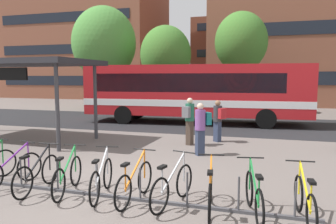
# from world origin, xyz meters

# --- Properties ---
(ground) EXTENTS (200.00, 200.00, 0.00)m
(ground) POSITION_xyz_m (0.00, 0.00, 0.00)
(ground) COLOR #6B605B
(bus_lane_asphalt) EXTENTS (80.00, 7.20, 0.01)m
(bus_lane_asphalt) POSITION_xyz_m (0.00, 10.65, 0.00)
(bus_lane_asphalt) COLOR #232326
(bus_lane_asphalt) RESTS_ON ground
(city_bus) EXTENTS (12.15, 3.25, 3.20)m
(city_bus) POSITION_xyz_m (-0.03, 10.65, 1.78)
(city_bus) COLOR red
(city_bus) RESTS_ON ground
(bike_rack) EXTENTS (7.90, 0.18, 0.70)m
(bike_rack) POSITION_xyz_m (0.54, -0.65, 0.09)
(bike_rack) COLOR #47474C
(bike_rack) RESTS_ON ground
(parked_bicycle_purple_1) EXTENTS (0.60, 1.68, 0.99)m
(parked_bicycle_purple_1) POSITION_xyz_m (-2.19, -0.67, 0.38)
(parked_bicycle_purple_1) COLOR black
(parked_bicycle_purple_1) RESTS_ON ground
(parked_bicycle_black_2) EXTENTS (0.52, 1.72, 0.99)m
(parked_bicycle_black_2) POSITION_xyz_m (-1.39, -0.74, 0.38)
(parked_bicycle_black_2) COLOR black
(parked_bicycle_black_2) RESTS_ON ground
(parked_bicycle_green_3) EXTENTS (0.58, 1.69, 0.99)m
(parked_bicycle_green_3) POSITION_xyz_m (-0.65, -0.67, 0.38)
(parked_bicycle_green_3) COLOR black
(parked_bicycle_green_3) RESTS_ON ground
(parked_bicycle_silver_4) EXTENTS (0.57, 1.69, 0.99)m
(parked_bicycle_silver_4) POSITION_xyz_m (0.15, -0.64, 0.38)
(parked_bicycle_silver_4) COLOR black
(parked_bicycle_silver_4) RESTS_ON ground
(parked_bicycle_orange_5) EXTENTS (0.52, 1.72, 0.99)m
(parked_bicycle_orange_5) POSITION_xyz_m (0.92, -0.68, 0.38)
(parked_bicycle_orange_5) COLOR black
(parked_bicycle_orange_5) RESTS_ON ground
(parked_bicycle_silver_6) EXTENTS (0.60, 1.69, 0.99)m
(parked_bicycle_silver_6) POSITION_xyz_m (1.72, -0.66, 0.38)
(parked_bicycle_silver_6) COLOR black
(parked_bicycle_silver_6) RESTS_ON ground
(parked_bicycle_orange_7) EXTENTS (0.52, 1.72, 0.99)m
(parked_bicycle_orange_7) POSITION_xyz_m (2.49, -0.75, 0.38)
(parked_bicycle_orange_7) COLOR black
(parked_bicycle_orange_7) RESTS_ON ground
(parked_bicycle_green_8) EXTENTS (0.54, 1.70, 0.99)m
(parked_bicycle_green_8) POSITION_xyz_m (3.28, -0.78, 0.38)
(parked_bicycle_green_8) COLOR black
(parked_bicycle_green_8) RESTS_ON ground
(parked_bicycle_yellow_9) EXTENTS (0.52, 1.72, 0.99)m
(parked_bicycle_yellow_9) POSITION_xyz_m (4.13, -0.79, 0.38)
(parked_bicycle_yellow_9) COLOR black
(parked_bicycle_yellow_9) RESTS_ON ground
(transit_shelter) EXTENTS (6.98, 3.54, 3.21)m
(transit_shelter) POSITION_xyz_m (-6.22, 4.05, 3.01)
(transit_shelter) COLOR #38383D
(transit_shelter) RESTS_ON ground
(commuter_red_pack_0) EXTENTS (0.60, 0.58, 1.64)m
(commuter_red_pack_0) POSITION_xyz_m (1.81, 5.88, 0.94)
(commuter_red_pack_0) COLOR #2D3851
(commuter_red_pack_0) RESTS_ON ground
(commuter_teal_pack_1) EXTENTS (0.60, 0.57, 1.71)m
(commuter_teal_pack_1) POSITION_xyz_m (1.54, 3.55, 0.98)
(commuter_teal_pack_1) COLOR #2D3851
(commuter_teal_pack_1) RESTS_ON ground
(commuter_grey_pack_3) EXTENTS (0.46, 0.59, 1.78)m
(commuter_grey_pack_3) POSITION_xyz_m (0.84, 4.98, 1.03)
(commuter_grey_pack_3) COLOR #47382D
(commuter_grey_pack_3) RESTS_ON ground
(street_tree_1) EXTENTS (5.00, 5.00, 8.08)m
(street_tree_1) POSITION_xyz_m (-8.52, 16.48, 5.22)
(street_tree_1) COLOR brown
(street_tree_1) RESTS_ON ground
(street_tree_2) EXTENTS (3.74, 3.74, 7.21)m
(street_tree_2) POSITION_xyz_m (1.98, 17.13, 5.05)
(street_tree_2) COLOR brown
(street_tree_2) RESTS_ON ground
(street_tree_3) EXTENTS (3.71, 3.71, 6.30)m
(street_tree_3) POSITION_xyz_m (-3.32, 15.96, 4.17)
(street_tree_3) COLOR brown
(street_tree_3) RESTS_ON ground
(building_left_wing) EXTENTS (18.84, 11.56, 21.60)m
(building_left_wing) POSITION_xyz_m (-18.51, 31.55, 10.80)
(building_left_wing) COLOR brown
(building_left_wing) RESTS_ON ground
(building_centre_block) EXTENTS (16.64, 10.53, 11.29)m
(building_centre_block) POSITION_xyz_m (1.72, 45.22, 5.64)
(building_centre_block) COLOR brown
(building_centre_block) RESTS_ON ground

